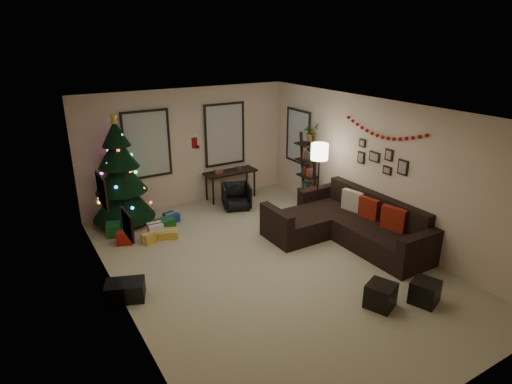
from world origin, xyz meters
TOP-DOWN VIEW (x-y plane):
  - floor at (0.00, 0.00)m, footprint 7.00×7.00m
  - ceiling at (0.00, 0.00)m, footprint 7.00×7.00m
  - wall_back at (0.00, 3.50)m, footprint 5.00×0.00m
  - wall_front at (0.00, -3.50)m, footprint 5.00×0.00m
  - wall_left at (-2.50, 0.00)m, footprint 0.00×7.00m
  - wall_right at (2.50, 0.00)m, footprint 0.00×7.00m
  - window_back_left at (-0.95, 3.47)m, footprint 1.05×0.06m
  - window_back_right at (0.95, 3.47)m, footprint 1.05×0.06m
  - window_right_wall at (2.47, 2.55)m, footprint 0.06×0.90m
  - christmas_tree at (-1.67, 3.12)m, footprint 1.29×1.29m
  - presents at (-1.41, 2.23)m, footprint 1.50×1.01m
  - sofa at (1.82, 0.04)m, footprint 2.01×2.91m
  - pillow_red_a at (2.21, -0.76)m, footprint 0.23×0.48m
  - pillow_red_b at (2.21, -0.13)m, footprint 0.17×0.43m
  - pillow_cream at (2.21, 0.32)m, footprint 0.21×0.46m
  - ottoman_near at (0.75, -1.90)m, footprint 0.51×0.51m
  - ottoman_far at (1.39, -2.17)m, footprint 0.48×0.48m
  - desk at (0.96, 3.22)m, footprint 1.28×0.46m
  - desk_chair at (0.76, 2.57)m, footprint 0.72×0.69m
  - bookshelf at (2.30, 1.92)m, footprint 0.30×0.51m
  - potted_plant at (2.30, 1.85)m, footprint 0.58×0.55m
  - floor_lamp at (1.95, 1.11)m, footprint 0.36×0.36m
  - art_map at (-2.48, 0.85)m, footprint 0.04×0.60m
  - art_abstract at (-2.48, -0.54)m, footprint 0.04×0.45m
  - gallery at (2.48, -0.07)m, footprint 0.03×1.25m
  - garland at (2.45, -0.08)m, footprint 0.08×1.90m
  - stocking_left at (-0.14, 3.60)m, footprint 0.20×0.05m
  - stocking_right at (0.19, 3.52)m, footprint 0.20×0.05m
  - storage_bin at (-2.44, 0.25)m, footprint 0.68×0.57m

SIDE VIEW (x-z plane):
  - floor at x=0.00m, z-range 0.00..0.00m
  - presents at x=-1.41m, z-range -0.03..0.27m
  - storage_bin at x=-2.44m, z-range 0.00..0.29m
  - ottoman_far at x=1.39m, z-range 0.00..0.36m
  - ottoman_near at x=0.75m, z-range 0.00..0.37m
  - desk_chair at x=0.76m, z-range 0.00..0.59m
  - sofa at x=1.82m, z-range -0.15..0.74m
  - desk at x=0.96m, z-range 0.27..0.96m
  - pillow_cream at x=2.21m, z-range 0.41..0.85m
  - pillow_red_a at x=2.21m, z-range 0.41..0.87m
  - pillow_red_b at x=2.21m, z-range 0.43..0.85m
  - bookshelf at x=2.30m, z-range -0.03..1.69m
  - christmas_tree at x=-1.67m, z-range -0.21..2.20m
  - wall_left at x=-2.50m, z-range -2.15..4.85m
  - wall_right at x=2.50m, z-range -2.15..4.85m
  - wall_back at x=0.00m, z-range -1.15..3.85m
  - wall_front at x=0.00m, z-range -1.15..3.85m
  - floor_lamp at x=1.95m, z-range 0.57..2.26m
  - stocking_left at x=-0.14m, z-range 1.25..1.61m
  - stocking_right at x=0.19m, z-range 1.30..1.66m
  - window_right_wall at x=2.47m, z-range 0.85..2.15m
  - window_back_left at x=-0.95m, z-range 0.80..2.30m
  - window_back_right at x=0.95m, z-range 0.80..2.30m
  - art_abstract at x=-2.48m, z-range 1.40..1.75m
  - gallery at x=2.48m, z-range 1.30..1.84m
  - art_map at x=-2.48m, z-range 1.33..1.83m
  - potted_plant at x=2.30m, z-range 1.56..2.07m
  - garland at x=2.45m, z-range 1.97..2.27m
  - ceiling at x=0.00m, z-range 2.70..2.70m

